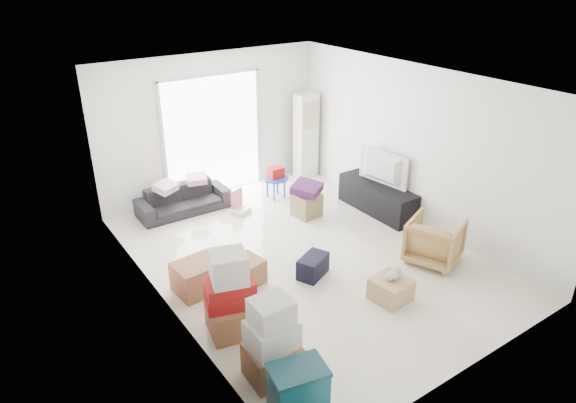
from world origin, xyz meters
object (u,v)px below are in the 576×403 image
at_px(sofa, 183,195).
at_px(storage_bins, 298,393).
at_px(ac_tower, 306,136).
at_px(tv_console, 377,198).
at_px(kids_table, 276,176).
at_px(ottoman, 307,205).
at_px(wood_crate, 391,289).
at_px(television, 379,181).
at_px(armchair, 435,239).

xyz_separation_m(sofa, storage_bins, (-0.99, -4.97, -0.01)).
relative_size(ac_tower, tv_console, 1.09).
height_order(tv_console, sofa, sofa).
distance_m(ac_tower, kids_table, 1.34).
relative_size(tv_console, ottoman, 3.79).
xyz_separation_m(ac_tower, wood_crate, (-1.66, -4.21, -0.72)).
relative_size(storage_bins, kids_table, 1.04).
height_order(ac_tower, television, ac_tower).
distance_m(tv_console, armchair, 1.81).
height_order(ottoman, wood_crate, ottoman).
height_order(kids_table, wood_crate, kids_table).
xyz_separation_m(sofa, ottoman, (1.75, -1.39, -0.11)).
bearing_deg(wood_crate, armchair, 15.59).
xyz_separation_m(tv_console, armchair, (-0.48, -1.74, 0.12)).
bearing_deg(storage_bins, ac_tower, 53.07).
relative_size(television, sofa, 0.63).
relative_size(storage_bins, wood_crate, 1.37).
bearing_deg(armchair, storage_bins, 87.42).
relative_size(sofa, wood_crate, 3.56).
height_order(sofa, storage_bins, sofa).
xyz_separation_m(sofa, armchair, (2.43, -3.72, 0.06)).
bearing_deg(sofa, armchair, -56.04).
bearing_deg(ac_tower, armchair, -96.31).
xyz_separation_m(sofa, kids_table, (1.73, -0.42, 0.11)).
bearing_deg(ottoman, armchair, -73.75).
height_order(tv_console, armchair, armchair).
xyz_separation_m(armchair, storage_bins, (-3.42, -1.25, -0.06)).
distance_m(ottoman, kids_table, 0.99).
bearing_deg(ac_tower, tv_console, -88.66).
bearing_deg(ottoman, storage_bins, -127.48).
distance_m(ac_tower, storage_bins, 6.43).
bearing_deg(wood_crate, kids_table, 81.73).
bearing_deg(ac_tower, ottoman, -125.65).
bearing_deg(ottoman, tv_console, -26.98).
distance_m(tv_console, storage_bins, 4.91).
distance_m(ac_tower, armchair, 3.92).
distance_m(armchair, ottoman, 2.43).
bearing_deg(kids_table, storage_bins, -120.89).
xyz_separation_m(television, ottoman, (-1.16, 0.59, -0.39)).
relative_size(ac_tower, ottoman, 4.13).
distance_m(ottoman, wood_crate, 2.73).
bearing_deg(storage_bins, kids_table, 59.11).
bearing_deg(ottoman, sofa, 141.47).
distance_m(ac_tower, wood_crate, 4.59).
bearing_deg(ottoman, kids_table, 91.37).
xyz_separation_m(television, kids_table, (-1.18, 1.56, -0.17)).
xyz_separation_m(ac_tower, television, (0.05, -2.13, -0.27)).
bearing_deg(television, storage_bins, 120.01).
bearing_deg(armchair, kids_table, -10.64).
height_order(tv_console, wood_crate, tv_console).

